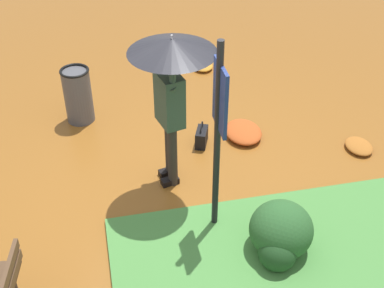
# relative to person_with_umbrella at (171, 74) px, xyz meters

# --- Properties ---
(ground_plane) EXTENTS (18.00, 18.00, 0.00)m
(ground_plane) POSITION_rel_person_with_umbrella_xyz_m (0.06, -0.05, -1.55)
(ground_plane) COLOR brown
(person_with_umbrella) EXTENTS (0.96, 0.96, 2.04)m
(person_with_umbrella) POSITION_rel_person_with_umbrella_xyz_m (0.00, 0.00, 0.00)
(person_with_umbrella) COLOR #2D2823
(person_with_umbrella) RESTS_ON ground_plane
(info_sign_post) EXTENTS (0.44, 0.07, 2.30)m
(info_sign_post) POSITION_rel_person_with_umbrella_xyz_m (0.82, 0.33, -0.11)
(info_sign_post) COLOR black
(info_sign_post) RESTS_ON ground_plane
(handbag) EXTENTS (0.33, 0.24, 0.37)m
(handbag) POSITION_rel_person_with_umbrella_xyz_m (-0.72, 0.52, -1.42)
(handbag) COLOR black
(handbag) RESTS_ON ground_plane
(trash_bin) EXTENTS (0.42, 0.42, 0.83)m
(trash_bin) POSITION_rel_person_with_umbrella_xyz_m (-1.70, -1.08, -1.13)
(trash_bin) COLOR #4C4C51
(trash_bin) RESTS_ON ground_plane
(shrub_cluster) EXTENTS (0.75, 0.68, 0.61)m
(shrub_cluster) POSITION_rel_person_with_umbrella_xyz_m (1.38, 0.89, -1.27)
(shrub_cluster) COLOR #285628
(shrub_cluster) RESTS_ON ground_plane
(leaf_pile_near_person) EXTENTS (0.64, 0.51, 0.14)m
(leaf_pile_near_person) POSITION_rel_person_with_umbrella_xyz_m (-0.79, 1.14, -1.48)
(leaf_pile_near_person) COLOR #B74C1E
(leaf_pile_near_person) RESTS_ON ground_plane
(leaf_pile_by_bench) EXTENTS (0.44, 0.35, 0.10)m
(leaf_pile_by_bench) POSITION_rel_person_with_umbrella_xyz_m (-0.16, 2.61, -1.50)
(leaf_pile_by_bench) COLOR #A86023
(leaf_pile_by_bench) RESTS_ON ground_plane
(leaf_pile_far_path) EXTENTS (0.44, 0.35, 0.10)m
(leaf_pile_far_path) POSITION_rel_person_with_umbrella_xyz_m (-2.88, 1.03, -1.50)
(leaf_pile_far_path) COLOR #C68428
(leaf_pile_far_path) RESTS_ON ground_plane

